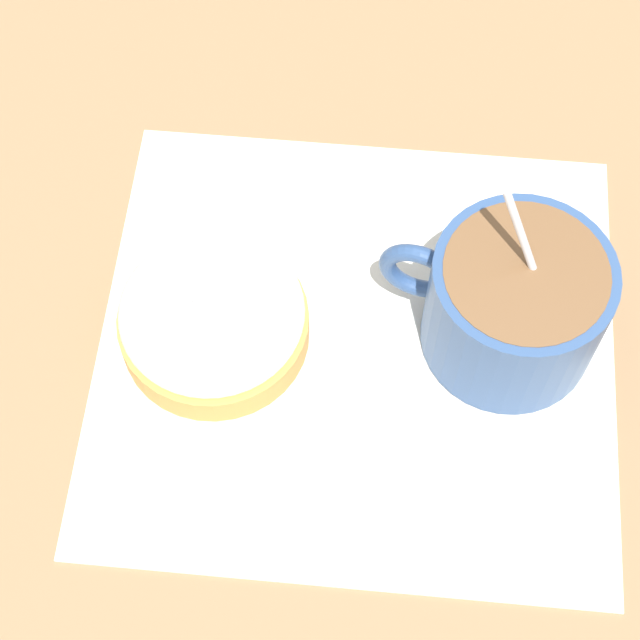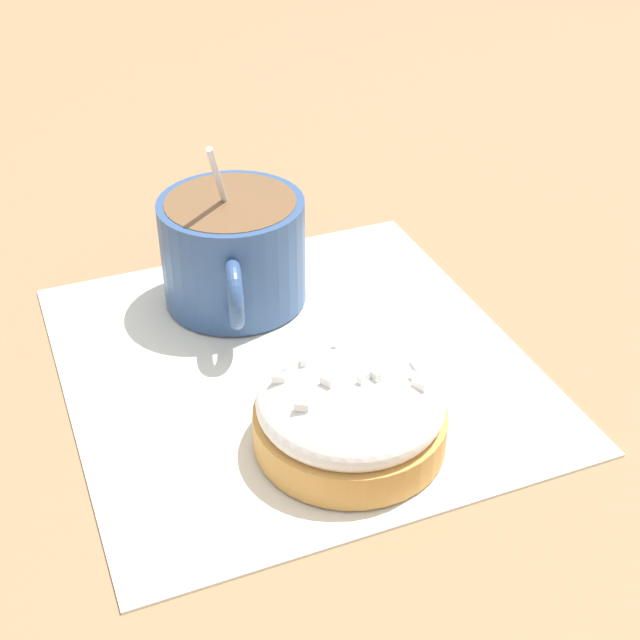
{
  "view_description": "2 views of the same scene",
  "coord_description": "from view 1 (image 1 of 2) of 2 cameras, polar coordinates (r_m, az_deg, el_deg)",
  "views": [
    {
      "loc": [
        -0.03,
        -0.25,
        0.52
      ],
      "look_at": [
        -0.02,
        -0.0,
        0.04
      ],
      "focal_mm": 60.0,
      "sensor_mm": 36.0,
      "label": 1
    },
    {
      "loc": [
        -0.37,
        0.2,
        0.32
      ],
      "look_at": [
        -0.01,
        -0.01,
        0.04
      ],
      "focal_mm": 50.0,
      "sensor_mm": 36.0,
      "label": 2
    }
  ],
  "objects": [
    {
      "name": "frosted_pastry",
      "position": [
        0.56,
        -5.75,
        0.16
      ],
      "size": [
        0.1,
        0.1,
        0.05
      ],
      "color": "#D19347",
      "rests_on": "paper_napkin"
    },
    {
      "name": "paper_napkin",
      "position": [
        0.57,
        1.96,
        -1.28
      ],
      "size": [
        0.31,
        0.3,
        0.0
      ],
      "color": "white",
      "rests_on": "ground_plane"
    },
    {
      "name": "coffee_cup",
      "position": [
        0.55,
        10.26,
        1.26
      ],
      "size": [
        0.11,
        0.09,
        0.11
      ],
      "color": "#335184",
      "rests_on": "paper_napkin"
    },
    {
      "name": "ground_plane",
      "position": [
        0.58,
        1.95,
        -1.34
      ],
      "size": [
        3.0,
        3.0,
        0.0
      ],
      "primitive_type": "plane",
      "color": "#93704C"
    }
  ]
}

